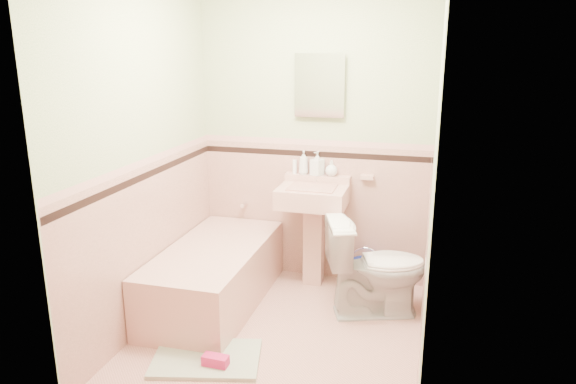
% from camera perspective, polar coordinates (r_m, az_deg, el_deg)
% --- Properties ---
extents(floor, '(2.20, 2.20, 0.00)m').
position_cam_1_polar(floor, '(4.00, -0.97, -14.89)').
color(floor, tan).
rests_on(floor, ground).
extents(wall_back, '(2.50, 0.00, 2.50)m').
position_cam_1_polar(wall_back, '(4.59, 2.80, 5.72)').
color(wall_back, beige).
rests_on(wall_back, ground).
extents(wall_front, '(2.50, 0.00, 2.50)m').
position_cam_1_polar(wall_front, '(2.54, -8.03, -2.31)').
color(wall_front, beige).
rests_on(wall_front, ground).
extents(wall_left, '(0.00, 2.50, 2.50)m').
position_cam_1_polar(wall_left, '(3.93, -15.21, 3.60)').
color(wall_left, beige).
rests_on(wall_left, ground).
extents(wall_right, '(0.00, 2.50, 2.50)m').
position_cam_1_polar(wall_right, '(3.41, 15.32, 1.82)').
color(wall_right, beige).
rests_on(wall_right, ground).
extents(wainscot_back, '(2.00, 0.00, 2.00)m').
position_cam_1_polar(wainscot_back, '(4.73, 2.67, -2.09)').
color(wainscot_back, tan).
rests_on(wainscot_back, ground).
extents(wainscot_front, '(2.00, 0.00, 2.00)m').
position_cam_1_polar(wainscot_front, '(2.81, -7.43, -14.96)').
color(wainscot_front, tan).
rests_on(wainscot_front, ground).
extents(wainscot_left, '(0.00, 2.20, 2.20)m').
position_cam_1_polar(wainscot_left, '(4.10, -14.44, -5.33)').
color(wainscot_left, tan).
rests_on(wainscot_left, ground).
extents(wainscot_right, '(0.00, 2.20, 2.20)m').
position_cam_1_polar(wainscot_right, '(3.61, 14.40, -8.25)').
color(wainscot_right, tan).
rests_on(wainscot_right, ground).
extents(accent_back, '(2.00, 0.00, 2.00)m').
position_cam_1_polar(accent_back, '(4.59, 2.73, 4.09)').
color(accent_back, black).
rests_on(accent_back, ground).
extents(accent_front, '(2.00, 0.00, 2.00)m').
position_cam_1_polar(accent_front, '(2.60, -7.77, -4.93)').
color(accent_front, black).
rests_on(accent_front, ground).
extents(accent_left, '(0.00, 2.20, 2.20)m').
position_cam_1_polar(accent_left, '(3.95, -14.86, 1.74)').
color(accent_left, black).
rests_on(accent_left, ground).
extents(accent_right, '(0.00, 2.20, 2.20)m').
position_cam_1_polar(accent_right, '(3.44, 14.87, -0.26)').
color(accent_right, black).
rests_on(accent_right, ground).
extents(cap_back, '(2.00, 0.00, 2.00)m').
position_cam_1_polar(cap_back, '(4.58, 2.75, 5.32)').
color(cap_back, '#CB958D').
rests_on(cap_back, ground).
extents(cap_front, '(2.00, 0.00, 2.00)m').
position_cam_1_polar(cap_front, '(2.56, -7.85, -2.83)').
color(cap_front, '#CB958D').
rests_on(cap_front, ground).
extents(cap_left, '(0.00, 2.20, 2.20)m').
position_cam_1_polar(cap_left, '(3.93, -14.96, 3.16)').
color(cap_left, '#CB958D').
rests_on(cap_left, ground).
extents(cap_right, '(0.00, 2.20, 2.20)m').
position_cam_1_polar(cap_right, '(3.41, 14.98, 1.35)').
color(cap_right, '#CB958D').
rests_on(cap_right, ground).
extents(bathtub, '(0.70, 1.50, 0.45)m').
position_cam_1_polar(bathtub, '(4.37, -7.82, -9.01)').
color(bathtub, tan).
rests_on(bathtub, floor).
extents(tub_faucet, '(0.04, 0.12, 0.04)m').
position_cam_1_polar(tub_faucet, '(4.85, -4.70, -1.30)').
color(tub_faucet, silver).
rests_on(tub_faucet, wall_back).
extents(sink, '(0.56, 0.48, 0.89)m').
position_cam_1_polar(sink, '(4.56, 2.63, -4.85)').
color(sink, tan).
rests_on(sink, floor).
extents(sink_faucet, '(0.02, 0.02, 0.10)m').
position_cam_1_polar(sink_faucet, '(4.54, 3.10, 1.76)').
color(sink_faucet, silver).
rests_on(sink_faucet, sink).
extents(medicine_cabinet, '(0.37, 0.04, 0.46)m').
position_cam_1_polar(medicine_cabinet, '(4.50, 3.43, 11.29)').
color(medicine_cabinet, white).
rests_on(medicine_cabinet, wall_back).
extents(soap_dish, '(0.11, 0.06, 0.04)m').
position_cam_1_polar(soap_dish, '(4.53, 8.45, 1.58)').
color(soap_dish, tan).
rests_on(soap_dish, wall_back).
extents(soap_bottle_left, '(0.09, 0.09, 0.20)m').
position_cam_1_polar(soap_bottle_left, '(4.59, 1.68, 3.17)').
color(soap_bottle_left, '#B2B2B2').
rests_on(soap_bottle_left, sink).
extents(soap_bottle_mid, '(0.12, 0.12, 0.20)m').
position_cam_1_polar(soap_bottle_mid, '(4.56, 3.15, 3.09)').
color(soap_bottle_mid, '#B2B2B2').
rests_on(soap_bottle_mid, sink).
extents(soap_bottle_right, '(0.11, 0.11, 0.13)m').
position_cam_1_polar(soap_bottle_right, '(4.54, 4.67, 2.55)').
color(soap_bottle_right, '#B2B2B2').
rests_on(soap_bottle_right, sink).
extents(tube, '(0.04, 0.04, 0.12)m').
position_cam_1_polar(tube, '(4.61, 0.72, 2.72)').
color(tube, white).
rests_on(tube, sink).
extents(toilet, '(0.85, 0.65, 0.77)m').
position_cam_1_polar(toilet, '(4.17, 9.43, -7.92)').
color(toilet, white).
rests_on(toilet, floor).
extents(bucket, '(0.27, 0.27, 0.23)m').
position_cam_1_polar(bucket, '(4.71, 8.20, -8.59)').
color(bucket, '#142899').
rests_on(bucket, floor).
extents(bath_mat, '(0.79, 0.62, 0.03)m').
position_cam_1_polar(bath_mat, '(3.74, -8.69, -17.18)').
color(bath_mat, '#9EAB8F').
rests_on(bath_mat, floor).
extents(shoe, '(0.17, 0.08, 0.07)m').
position_cam_1_polar(shoe, '(3.62, -7.77, -17.43)').
color(shoe, '#BF1E59').
rests_on(shoe, bath_mat).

